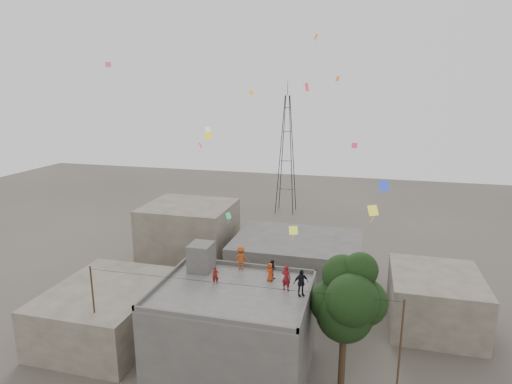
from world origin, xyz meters
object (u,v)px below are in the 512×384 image
at_px(stair_head_box, 201,257).
at_px(tree, 348,300).
at_px(transmission_tower, 287,155).
at_px(person_red_adult, 286,278).
at_px(person_dark_adult, 301,283).

distance_m(stair_head_box, tree, 10.80).
relative_size(tree, transmission_tower, 0.45).
height_order(transmission_tower, person_red_adult, transmission_tower).
distance_m(tree, transmission_tower, 41.12).
xyz_separation_m(tree, transmission_tower, (-11.37, 39.40, 2.97)).
bearing_deg(stair_head_box, tree, -10.74).
distance_m(stair_head_box, person_red_adult, 6.76).
height_order(stair_head_box, transmission_tower, transmission_tower).
xyz_separation_m(stair_head_box, tree, (10.57, -2.00, -1.00)).
xyz_separation_m(tree, person_dark_adult, (-2.97, -0.14, 0.88)).
distance_m(transmission_tower, person_dark_adult, 40.48).
height_order(tree, transmission_tower, transmission_tower).
relative_size(transmission_tower, person_dark_adult, 11.30).
distance_m(transmission_tower, person_red_adult, 39.79).
xyz_separation_m(person_red_adult, person_dark_adult, (1.04, -0.50, 0.01)).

